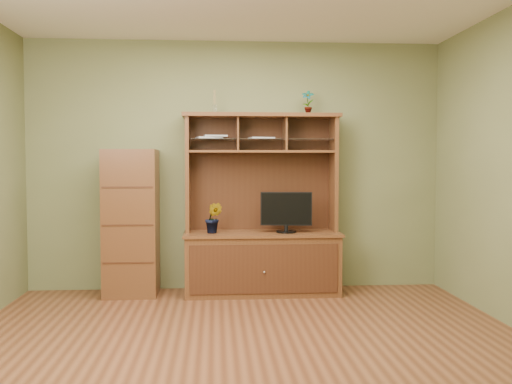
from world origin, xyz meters
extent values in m
cube|color=#532A17|center=(0.00, 0.00, -0.01)|extent=(4.50, 4.00, 0.02)
cube|color=#60653C|center=(0.00, 2.01, 1.35)|extent=(4.50, 0.02, 2.70)
cube|color=#60653C|center=(0.00, -2.01, 1.35)|extent=(4.50, 0.02, 2.70)
cube|color=#4D2B16|center=(0.26, 1.71, 0.31)|extent=(1.60, 0.55, 0.62)
cube|color=#35180E|center=(0.26, 1.42, 0.31)|extent=(1.50, 0.01, 0.50)
sphere|color=silver|center=(0.26, 1.41, 0.28)|extent=(0.02, 0.02, 0.02)
cube|color=#4D2B16|center=(0.26, 1.71, 0.64)|extent=(1.64, 0.59, 0.03)
cube|color=#4D2B16|center=(-0.52, 1.80, 1.27)|extent=(0.04, 0.35, 1.25)
cube|color=#4D2B16|center=(1.04, 1.80, 1.27)|extent=(0.04, 0.35, 1.25)
cube|color=#35180E|center=(0.26, 1.97, 1.27)|extent=(1.52, 0.02, 1.25)
cube|color=#4D2B16|center=(0.26, 1.80, 1.88)|extent=(1.66, 0.40, 0.04)
cube|color=#4D2B16|center=(0.26, 1.80, 1.50)|extent=(1.52, 0.32, 0.02)
cube|color=#4D2B16|center=(0.01, 1.80, 1.69)|extent=(0.02, 0.31, 0.35)
cube|color=#4D2B16|center=(0.51, 1.80, 1.69)|extent=(0.02, 0.31, 0.35)
cube|color=silver|center=(0.26, 1.79, 1.63)|extent=(1.50, 0.27, 0.01)
cylinder|color=black|center=(0.51, 1.65, 0.66)|extent=(0.21, 0.21, 0.02)
cylinder|color=black|center=(0.51, 1.65, 0.70)|extent=(0.04, 0.04, 0.07)
cube|color=black|center=(0.51, 1.65, 0.90)|extent=(0.54, 0.10, 0.35)
imported|color=#266221|center=(-0.25, 1.65, 0.81)|extent=(0.21, 0.18, 0.32)
imported|color=#2D5F21|center=(0.76, 1.80, 2.03)|extent=(0.16, 0.13, 0.26)
cylinder|color=silver|center=(-0.23, 1.80, 1.94)|extent=(0.05, 0.05, 0.09)
cylinder|color=#9B824D|center=(-0.23, 1.80, 2.07)|extent=(0.03, 0.03, 0.16)
cube|color=#BABABF|center=(-0.30, 1.80, 1.64)|extent=(0.30, 0.25, 0.02)
cube|color=#BABABF|center=(-0.23, 1.80, 1.66)|extent=(0.26, 0.21, 0.02)
cube|color=#BABABF|center=(0.26, 1.80, 1.64)|extent=(0.28, 0.24, 0.02)
cube|color=#4D2B16|center=(-1.10, 1.74, 0.76)|extent=(0.54, 0.49, 1.52)
cube|color=#35180E|center=(-1.10, 1.49, 0.38)|extent=(0.50, 0.01, 0.02)
cube|color=#35180E|center=(-1.10, 1.49, 0.76)|extent=(0.50, 0.01, 0.01)
cube|color=#35180E|center=(-1.10, 1.49, 1.14)|extent=(0.50, 0.01, 0.02)
camera|label=1|loc=(-0.23, -4.25, 1.39)|focal=40.00mm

